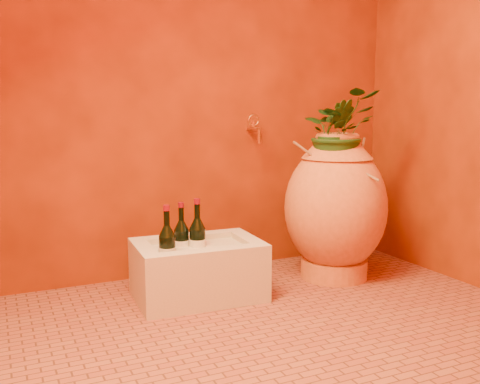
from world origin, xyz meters
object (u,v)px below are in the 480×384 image
amphora (336,207)px  wall_tap (255,128)px  wine_bottle_b (182,243)px  stone_basin (198,271)px  wine_bottle_a (167,250)px  wine_bottle_c (198,242)px

amphora → wall_tap: 0.67m
wine_bottle_b → stone_basin: bearing=-46.7°
amphora → stone_basin: size_ratio=1.27×
stone_basin → amphora: bearing=-0.9°
wine_bottle_b → wine_bottle_a: bearing=-131.3°
amphora → wine_bottle_c: bearing=177.9°
wall_tap → amphora: bearing=-47.9°
amphora → stone_basin: (-0.84, 0.01, -0.27)m
wine_bottle_a → amphora: bearing=3.1°
amphora → wine_bottle_c: 0.84m
stone_basin → wall_tap: bearing=35.4°
wine_bottle_c → wall_tap: wall_tap is taller
wine_bottle_b → wine_bottle_c: 0.09m
wine_bottle_b → wall_tap: wall_tap is taller
amphora → wine_bottle_a: size_ratio=2.41×
wine_bottle_b → wine_bottle_c: size_ratio=0.94×
wine_bottle_b → wall_tap: 0.86m
wine_bottle_a → wine_bottle_c: bearing=24.4°
wine_bottle_a → wine_bottle_b: (0.12, 0.14, -0.01)m
stone_basin → wine_bottle_a: (-0.18, -0.07, 0.15)m
wine_bottle_b → wine_bottle_c: (0.07, -0.05, 0.01)m
amphora → stone_basin: 0.88m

